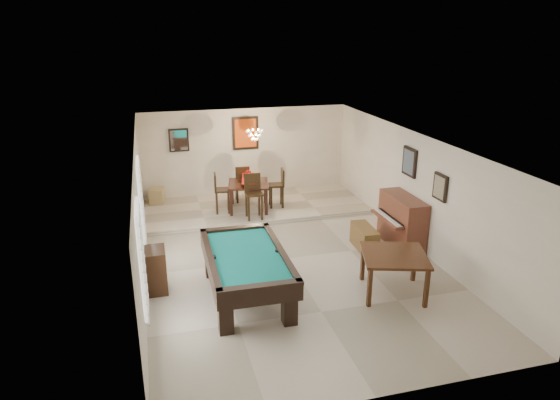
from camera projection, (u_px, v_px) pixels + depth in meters
name	position (u px, v px, depth m)	size (l,w,h in m)	color
ground_plane	(287.00, 259.00, 10.91)	(6.00, 9.00, 0.02)	beige
wall_back	(246.00, 153.00, 14.59)	(6.00, 0.04, 2.60)	silver
wall_front	(383.00, 315.00, 6.38)	(6.00, 0.04, 2.60)	silver
wall_left	(140.00, 215.00, 9.75)	(0.04, 9.00, 2.60)	silver
wall_right	(416.00, 191.00, 11.21)	(0.04, 9.00, 2.60)	silver
ceiling	(288.00, 142.00, 10.06)	(6.00, 9.00, 0.04)	white
dining_step	(255.00, 207.00, 13.86)	(6.00, 2.50, 0.12)	beige
window_left_front	(142.00, 258.00, 7.72)	(0.06, 1.00, 1.70)	white
window_left_rear	(141.00, 201.00, 10.27)	(0.06, 1.00, 1.70)	white
pool_table	(247.00, 276.00, 9.21)	(1.41, 2.60, 0.87)	black
square_table	(393.00, 274.00, 9.37)	(1.16, 1.16, 0.80)	#361C0D
upright_piano	(396.00, 222.00, 11.33)	(0.80, 1.42, 1.19)	brown
piano_bench	(364.00, 238.00, 11.31)	(0.37, 0.94, 0.52)	brown
apothecary_chest	(156.00, 270.00, 9.45)	(0.38, 0.57, 0.85)	black
dining_table	(249.00, 194.00, 13.36)	(1.05, 1.05, 0.87)	black
flower_vase	(248.00, 174.00, 13.18)	(0.14, 0.14, 0.23)	#AA0E0E
dining_chair_south	(254.00, 197.00, 12.69)	(0.43, 0.43, 1.15)	black
dining_chair_north	(242.00, 183.00, 13.98)	(0.39, 0.39, 1.05)	black
dining_chair_west	(222.00, 193.00, 13.13)	(0.39, 0.39, 1.06)	black
dining_chair_east	(276.00, 188.00, 13.56)	(0.39, 0.39, 1.05)	black
corner_bench	(157.00, 196.00, 13.94)	(0.37, 0.46, 0.41)	tan
chandelier	(255.00, 131.00, 13.11)	(0.44, 0.44, 0.60)	#FFE5B2
back_painting	(245.00, 133.00, 14.36)	(0.75, 0.06, 0.95)	#D84C14
back_mirror	(179.00, 140.00, 13.93)	(0.55, 0.06, 0.65)	white
right_picture_upper	(410.00, 162.00, 11.28)	(0.06, 0.55, 0.65)	slate
right_picture_lower	(440.00, 187.00, 10.16)	(0.06, 0.45, 0.55)	gray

